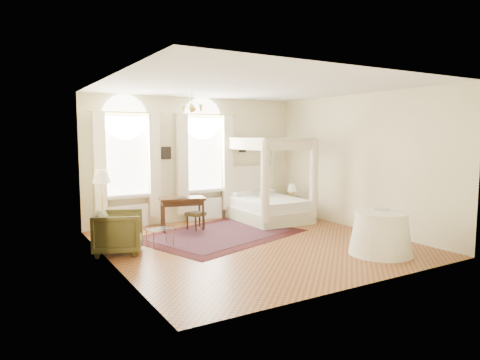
% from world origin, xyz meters
% --- Properties ---
extents(ground, '(6.00, 6.00, 0.00)m').
position_xyz_m(ground, '(0.00, 0.00, 0.00)').
color(ground, '#9C582D').
rests_on(ground, ground).
extents(room_walls, '(6.00, 6.00, 6.00)m').
position_xyz_m(room_walls, '(0.00, 0.00, 1.98)').
color(room_walls, '#FFEEC2').
rests_on(room_walls, ground).
extents(window_left, '(1.62, 0.27, 3.29)m').
position_xyz_m(window_left, '(-1.90, 2.87, 1.49)').
color(window_left, white).
rests_on(window_left, room_walls).
extents(window_right, '(1.62, 0.27, 3.29)m').
position_xyz_m(window_right, '(0.20, 2.87, 1.49)').
color(window_right, white).
rests_on(window_right, room_walls).
extents(chandelier, '(0.51, 0.45, 0.50)m').
position_xyz_m(chandelier, '(-0.90, 1.20, 2.91)').
color(chandelier, gold).
rests_on(chandelier, room_walls).
extents(wall_pictures, '(2.54, 0.03, 0.39)m').
position_xyz_m(wall_pictures, '(0.09, 2.97, 1.89)').
color(wall_pictures, black).
rests_on(wall_pictures, room_walls).
extents(canopy_bed, '(1.72, 2.09, 2.24)m').
position_xyz_m(canopy_bed, '(1.64, 1.88, 0.51)').
color(canopy_bed, beige).
rests_on(canopy_bed, ground).
extents(nightstand, '(0.48, 0.46, 0.54)m').
position_xyz_m(nightstand, '(2.62, 2.07, 0.27)').
color(nightstand, '#311D0D').
rests_on(nightstand, ground).
extents(nightstand_lamp, '(0.26, 0.26, 0.39)m').
position_xyz_m(nightstand_lamp, '(2.53, 2.04, 0.80)').
color(nightstand_lamp, gold).
rests_on(nightstand_lamp, nightstand).
extents(writing_desk, '(1.17, 0.79, 0.80)m').
position_xyz_m(writing_desk, '(-0.83, 2.00, 0.69)').
color(writing_desk, '#311D0D').
rests_on(writing_desk, ground).
extents(laptop, '(0.34, 0.22, 0.03)m').
position_xyz_m(laptop, '(-0.86, 1.94, 0.82)').
color(laptop, black).
rests_on(laptop, writing_desk).
extents(stool, '(0.49, 0.49, 0.43)m').
position_xyz_m(stool, '(-0.54, 1.86, 0.36)').
color(stool, '#433C1C').
rests_on(stool, ground).
extents(armchair, '(1.17, 1.15, 0.83)m').
position_xyz_m(armchair, '(-2.70, 0.76, 0.41)').
color(armchair, '#453F1D').
rests_on(armchair, ground).
extents(coffee_table, '(0.59, 0.46, 0.36)m').
position_xyz_m(coffee_table, '(-1.81, 0.87, 0.33)').
color(coffee_table, silver).
rests_on(coffee_table, ground).
extents(floor_lamp, '(0.40, 0.40, 1.55)m').
position_xyz_m(floor_lamp, '(-2.70, 2.08, 1.32)').
color(floor_lamp, gold).
rests_on(floor_lamp, ground).
extents(oriental_rug, '(4.15, 3.51, 0.01)m').
position_xyz_m(oriental_rug, '(-0.29, 1.09, 0.01)').
color(oriental_rug, '#3B0E0F').
rests_on(oriental_rug, ground).
extents(side_table, '(1.22, 1.22, 0.83)m').
position_xyz_m(side_table, '(1.66, -1.92, 0.41)').
color(side_table, white).
rests_on(side_table, ground).
extents(book, '(0.30, 0.34, 0.03)m').
position_xyz_m(book, '(1.77, -1.79, 0.84)').
color(book, black).
rests_on(book, side_table).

